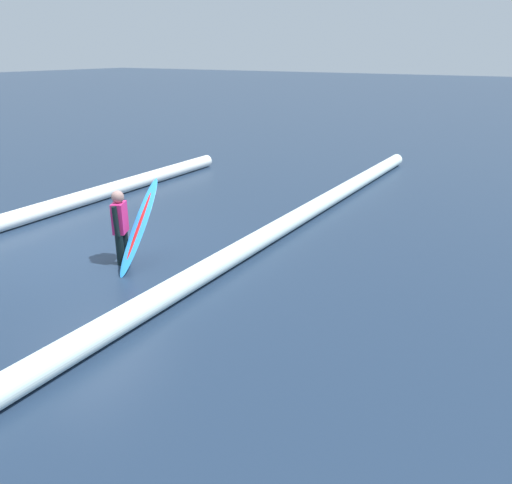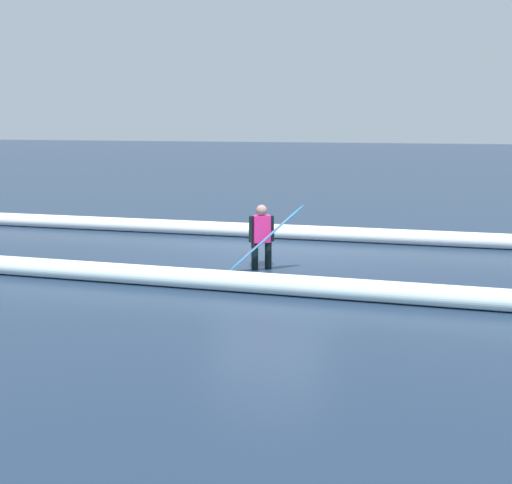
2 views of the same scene
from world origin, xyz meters
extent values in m
plane|color=#1D2E46|center=(0.00, 0.00, 0.00)|extent=(157.72, 157.72, 0.00)
cylinder|color=black|center=(-0.23, 0.88, 0.28)|extent=(0.14, 0.14, 0.55)
cylinder|color=black|center=(0.01, 1.01, 0.28)|extent=(0.14, 0.14, 0.55)
cube|color=#D82672|center=(-0.11, 0.94, 0.82)|extent=(0.39, 0.34, 0.54)
sphere|color=gray|center=(-0.11, 0.94, 1.20)|extent=(0.22, 0.22, 0.22)
cylinder|color=black|center=(-0.30, 0.84, 0.82)|extent=(0.09, 0.14, 0.53)
cylinder|color=black|center=(0.08, 1.05, 0.82)|extent=(0.09, 0.12, 0.53)
ellipsoid|color=#268CE5|center=(-0.27, 1.24, 0.68)|extent=(1.53, 0.63, 1.39)
ellipsoid|color=red|center=(-0.27, 1.24, 0.68)|extent=(1.20, 0.41, 1.12)
cylinder|color=white|center=(-2.31, 2.70, 0.18)|extent=(17.04, 0.56, 0.36)
camera|label=1|loc=(5.91, 7.47, 3.57)|focal=36.01mm
camera|label=2|loc=(-3.42, 12.81, 2.93)|focal=43.71mm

